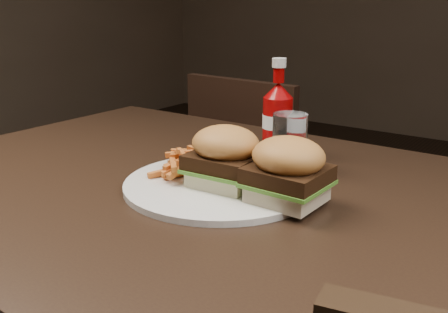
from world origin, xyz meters
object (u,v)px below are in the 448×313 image
Objects in this scene: plate at (220,185)px; ketchup_bottle at (277,127)px; tumbler at (290,141)px; dining_table at (220,201)px; chair_far at (271,201)px.

ketchup_bottle reaches higher than plate.
tumbler is (0.05, 0.14, 0.05)m from plate.
ketchup_bottle reaches higher than dining_table.
ketchup_bottle is at bearing 94.13° from dining_table.
tumbler is (0.35, -0.56, 0.38)m from chair_far.
plate is at bearing 118.54° from dining_table.
plate is 0.16m from tumbler.
ketchup_bottle is 0.08m from tumbler.
dining_table is at bearing 117.33° from chair_far.
ketchup_bottle reaches higher than tumbler.
tumbler is at bearing -45.19° from ketchup_bottle.
chair_far is at bearing 113.71° from dining_table.
tumbler reaches higher than plate.
chair_far is 1.21× the size of plate.
ketchup_bottle is (0.29, -0.50, 0.38)m from chair_far.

